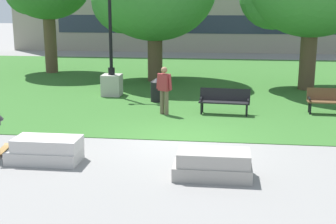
# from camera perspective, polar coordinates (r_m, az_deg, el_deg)

# --- Properties ---
(ground_plane) EXTENTS (140.00, 140.00, 0.00)m
(ground_plane) POSITION_cam_1_polar(r_m,az_deg,el_deg) (13.65, 1.47, -3.57)
(ground_plane) COLOR gray
(grass_lawn) EXTENTS (40.00, 20.00, 0.02)m
(grass_lawn) POSITION_cam_1_polar(r_m,az_deg,el_deg) (23.37, 3.85, 3.58)
(grass_lawn) COLOR #336628
(grass_lawn) RESTS_ON ground
(concrete_block_center) EXTENTS (1.82, 0.90, 0.64)m
(concrete_block_center) POSITION_cam_1_polar(r_m,az_deg,el_deg) (12.24, -14.65, -4.53)
(concrete_block_center) COLOR #BCB7B2
(concrete_block_center) RESTS_ON ground
(concrete_block_left) EXTENTS (1.80, 0.90, 0.64)m
(concrete_block_left) POSITION_cam_1_polar(r_m,az_deg,el_deg) (10.88, 5.51, -6.42)
(concrete_block_left) COLOR #9E9991
(concrete_block_left) RESTS_ON ground
(skateboard) EXTENTS (0.33, 1.04, 0.14)m
(skateboard) POSITION_cam_1_polar(r_m,az_deg,el_deg) (13.33, -19.57, -4.41)
(skateboard) COLOR olive
(skateboard) RESTS_ON ground
(park_bench_near_left) EXTENTS (1.82, 0.59, 0.90)m
(park_bench_near_left) POSITION_cam_1_polar(r_m,az_deg,el_deg) (17.78, 19.47, 1.45)
(park_bench_near_left) COLOR brown
(park_bench_near_left) RESTS_ON grass_lawn
(park_bench_near_right) EXTENTS (1.84, 0.67, 0.90)m
(park_bench_near_right) POSITION_cam_1_polar(r_m,az_deg,el_deg) (16.87, 6.91, 1.51)
(park_bench_near_right) COLOR black
(park_bench_near_right) RESTS_ON grass_lawn
(lamp_post_left) EXTENTS (1.32, 0.80, 5.05)m
(lamp_post_left) POSITION_cam_1_polar(r_m,az_deg,el_deg) (20.11, -6.90, 4.89)
(lamp_post_left) COLOR #ADA89E
(lamp_post_left) RESTS_ON grass_lawn
(trash_bin) EXTENTS (0.49, 0.49, 0.96)m
(trash_bin) POSITION_cam_1_polar(r_m,az_deg,el_deg) (18.83, -1.40, 2.74)
(trash_bin) COLOR black
(trash_bin) RESTS_ON grass_lawn
(person_bystander_near_lawn) EXTENTS (0.63, 0.41, 1.71)m
(person_bystander_near_lawn) POSITION_cam_1_polar(r_m,az_deg,el_deg) (16.59, -0.47, 2.98)
(person_bystander_near_lawn) COLOR brown
(person_bystander_near_lawn) RESTS_ON grass_lawn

